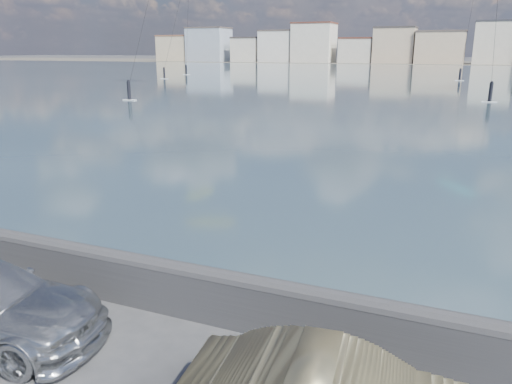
% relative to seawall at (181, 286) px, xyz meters
% --- Properties ---
extents(bay_water, '(500.00, 177.00, 0.00)m').
position_rel_seawall_xyz_m(bay_water, '(0.00, 88.80, -0.58)').
color(bay_water, '#2B414E').
rests_on(bay_water, ground).
extents(far_shore_strip, '(500.00, 60.00, 0.00)m').
position_rel_seawall_xyz_m(far_shore_strip, '(0.00, 197.30, -0.57)').
color(far_shore_strip, '#4C473D').
rests_on(far_shore_strip, ground).
extents(seawall, '(400.00, 0.36, 1.08)m').
position_rel_seawall_xyz_m(seawall, '(0.00, 0.00, 0.00)').
color(seawall, '#28282B').
rests_on(seawall, ground).
extents(far_buildings, '(240.79, 13.26, 14.60)m').
position_rel_seawall_xyz_m(far_buildings, '(1.31, 183.30, 5.44)').
color(far_buildings, beige).
rests_on(far_buildings, ground).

